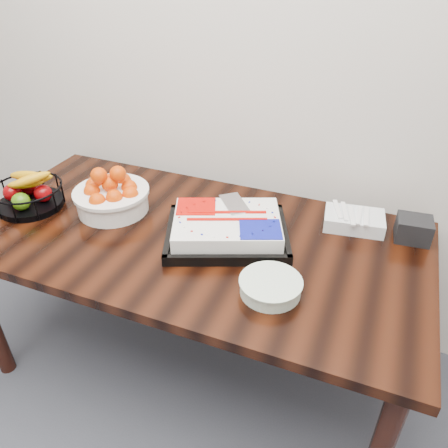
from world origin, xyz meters
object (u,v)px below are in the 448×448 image
at_px(cake_tray, 227,228).
at_px(napkin_box, 413,229).
at_px(tangerine_bowl, 111,192).
at_px(table, 191,252).
at_px(fruit_basket, 29,194).
at_px(plate_stack, 270,286).

distance_m(cake_tray, napkin_box, 0.71).
bearing_deg(napkin_box, tangerine_bowl, -168.28).
height_order(table, tangerine_bowl, tangerine_bowl).
height_order(tangerine_bowl, fruit_basket, tangerine_bowl).
height_order(table, plate_stack, plate_stack).
bearing_deg(plate_stack, fruit_basket, 172.84).
xyz_separation_m(plate_stack, napkin_box, (0.41, 0.49, 0.02)).
height_order(table, napkin_box, napkin_box).
xyz_separation_m(table, cake_tray, (0.14, 0.03, 0.13)).
xyz_separation_m(tangerine_bowl, plate_stack, (0.77, -0.25, -0.06)).
xyz_separation_m(table, napkin_box, (0.80, 0.29, 0.13)).
bearing_deg(table, napkin_box, 19.82).
xyz_separation_m(fruit_basket, plate_stack, (1.11, -0.14, -0.04)).
height_order(cake_tray, fruit_basket, fruit_basket).
bearing_deg(fruit_basket, napkin_box, 13.05).
relative_size(cake_tray, fruit_basket, 1.96).
bearing_deg(cake_tray, tangerine_bowl, 179.04).
xyz_separation_m(tangerine_bowl, fruit_basket, (-0.34, -0.11, -0.02)).
relative_size(plate_stack, napkin_box, 1.63).
relative_size(table, fruit_basket, 6.29).
height_order(fruit_basket, napkin_box, fruit_basket).
bearing_deg(napkin_box, cake_tray, -158.96).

